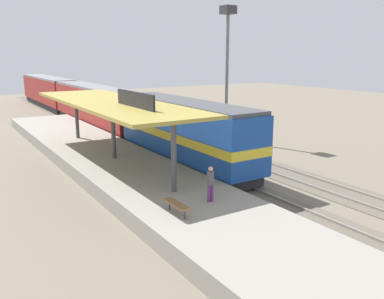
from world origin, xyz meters
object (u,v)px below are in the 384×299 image
(locomotive, at_px, (184,132))
(light_mast, at_px, (227,45))
(passenger_carriage_rear, at_px, (48,91))
(passenger_carriage_front, at_px, (96,106))
(person_waiting, at_px, (210,182))
(platform_bench, at_px, (177,205))

(locomotive, distance_m, light_mast, 11.27)
(locomotive, distance_m, passenger_carriage_rear, 38.80)
(passenger_carriage_front, xyz_separation_m, person_waiting, (-3.88, -26.74, -0.46))
(passenger_carriage_rear, bearing_deg, platform_bench, -97.12)
(passenger_carriage_rear, height_order, person_waiting, passenger_carriage_rear)
(person_waiting, bearing_deg, passenger_carriage_front, 81.75)
(passenger_carriage_front, distance_m, person_waiting, 27.03)
(passenger_carriage_front, bearing_deg, platform_bench, -102.42)
(platform_bench, bearing_deg, passenger_carriage_rear, 82.88)
(platform_bench, bearing_deg, light_mast, 46.91)
(passenger_carriage_front, height_order, passenger_carriage_rear, same)
(locomotive, xyz_separation_m, light_mast, (7.80, 5.51, 5.99))
(passenger_carriage_rear, height_order, light_mast, light_mast)
(passenger_carriage_front, height_order, light_mast, light_mast)
(platform_bench, bearing_deg, locomotive, 57.01)
(passenger_carriage_rear, bearing_deg, person_waiting, -94.66)
(light_mast, bearing_deg, locomotive, -144.78)
(platform_bench, xyz_separation_m, light_mast, (13.80, 14.75, 7.05))
(passenger_carriage_front, bearing_deg, light_mast, -58.02)
(passenger_carriage_rear, xyz_separation_m, light_mast, (7.80, -33.29, 6.08))
(light_mast, distance_m, person_waiting, 19.55)
(light_mast, bearing_deg, person_waiting, -129.33)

